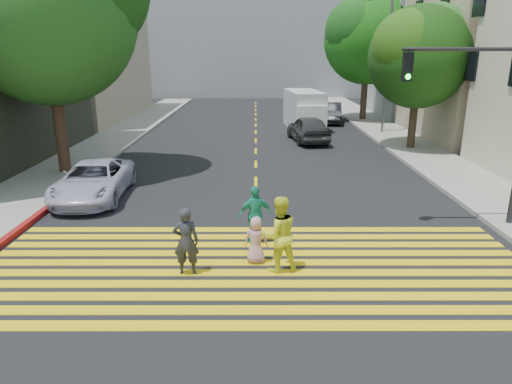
{
  "coord_description": "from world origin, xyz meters",
  "views": [
    {
      "loc": [
        -0.01,
        -8.8,
        5.02
      ],
      "look_at": [
        0.0,
        3.0,
        1.4
      ],
      "focal_mm": 32.0,
      "sensor_mm": 36.0,
      "label": 1
    }
  ],
  "objects_px": {
    "tree_right_far": "(369,35)",
    "white_van": "(305,111)",
    "traffic_signal": "(492,108)",
    "pedestrian_man": "(186,241)",
    "white_sedan": "(94,180)",
    "silver_car": "(297,109)",
    "dark_car_parked": "(330,113)",
    "pedestrian_woman": "(279,234)",
    "tree_right_near": "(421,52)",
    "dark_car_near": "(308,129)",
    "tree_left": "(48,4)",
    "pedestrian_child": "(256,240)",
    "pedestrian_extra": "(256,215)"
  },
  "relations": [
    {
      "from": "tree_right_far",
      "to": "white_van",
      "type": "height_order",
      "value": "tree_right_far"
    },
    {
      "from": "tree_left",
      "to": "dark_car_parked",
      "type": "bearing_deg",
      "value": 47.78
    },
    {
      "from": "pedestrian_woman",
      "to": "silver_car",
      "type": "xyz_separation_m",
      "value": [
        2.77,
        26.99,
        -0.27
      ]
    },
    {
      "from": "dark_car_parked",
      "to": "pedestrian_man",
      "type": "bearing_deg",
      "value": -98.77
    },
    {
      "from": "pedestrian_extra",
      "to": "white_van",
      "type": "xyz_separation_m",
      "value": [
        3.34,
        19.68,
        0.39
      ]
    },
    {
      "from": "white_van",
      "to": "dark_car_parked",
      "type": "bearing_deg",
      "value": 45.27
    },
    {
      "from": "tree_left",
      "to": "white_sedan",
      "type": "xyz_separation_m",
      "value": [
        2.29,
        -3.38,
        -6.16
      ]
    },
    {
      "from": "tree_right_near",
      "to": "dark_car_near",
      "type": "xyz_separation_m",
      "value": [
        -5.3,
        2.31,
        -4.29
      ]
    },
    {
      "from": "pedestrian_woman",
      "to": "white_sedan",
      "type": "height_order",
      "value": "pedestrian_woman"
    },
    {
      "from": "tree_left",
      "to": "traffic_signal",
      "type": "distance_m",
      "value": 16.25
    },
    {
      "from": "white_van",
      "to": "traffic_signal",
      "type": "xyz_separation_m",
      "value": [
        3.23,
        -18.52,
        2.34
      ]
    },
    {
      "from": "pedestrian_man",
      "to": "silver_car",
      "type": "bearing_deg",
      "value": -102.44
    },
    {
      "from": "pedestrian_man",
      "to": "traffic_signal",
      "type": "relative_size",
      "value": 0.3
    },
    {
      "from": "traffic_signal",
      "to": "pedestrian_man",
      "type": "bearing_deg",
      "value": -159.35
    },
    {
      "from": "tree_right_far",
      "to": "silver_car",
      "type": "relative_size",
      "value": 2.03
    },
    {
      "from": "tree_right_near",
      "to": "white_sedan",
      "type": "distance_m",
      "value": 17.08
    },
    {
      "from": "dark_car_parked",
      "to": "silver_car",
      "type": "bearing_deg",
      "value": 135.49
    },
    {
      "from": "dark_car_parked",
      "to": "dark_car_near",
      "type": "bearing_deg",
      "value": -100.52
    },
    {
      "from": "tree_left",
      "to": "tree_right_near",
      "type": "distance_m",
      "value": 17.31
    },
    {
      "from": "dark_car_near",
      "to": "silver_car",
      "type": "distance_m",
      "value": 10.49
    },
    {
      "from": "tree_right_far",
      "to": "white_van",
      "type": "bearing_deg",
      "value": -142.8
    },
    {
      "from": "silver_car",
      "to": "dark_car_parked",
      "type": "xyz_separation_m",
      "value": [
        2.25,
        -2.9,
        0.06
      ]
    },
    {
      "from": "pedestrian_woman",
      "to": "white_van",
      "type": "relative_size",
      "value": 0.34
    },
    {
      "from": "pedestrian_woman",
      "to": "dark_car_near",
      "type": "bearing_deg",
      "value": -114.14
    },
    {
      "from": "tree_right_far",
      "to": "dark_car_near",
      "type": "xyz_separation_m",
      "value": [
        -5.18,
        -8.56,
        -5.47
      ]
    },
    {
      "from": "white_van",
      "to": "dark_car_near",
      "type": "bearing_deg",
      "value": -98.99
    },
    {
      "from": "tree_left",
      "to": "silver_car",
      "type": "xyz_separation_m",
      "value": [
        11.39,
        17.93,
        -6.15
      ]
    },
    {
      "from": "tree_left",
      "to": "pedestrian_woman",
      "type": "relative_size",
      "value": 5.44
    },
    {
      "from": "tree_right_near",
      "to": "white_sedan",
      "type": "relative_size",
      "value": 1.59
    },
    {
      "from": "pedestrian_man",
      "to": "traffic_signal",
      "type": "xyz_separation_m",
      "value": [
        8.19,
        3.0,
        2.72
      ]
    },
    {
      "from": "tree_right_near",
      "to": "pedestrian_woman",
      "type": "relative_size",
      "value": 4.02
    },
    {
      "from": "tree_right_far",
      "to": "tree_right_near",
      "type": "bearing_deg",
      "value": -89.39
    },
    {
      "from": "pedestrian_man",
      "to": "white_sedan",
      "type": "distance_m",
      "value": 7.2
    },
    {
      "from": "tree_right_far",
      "to": "dark_car_parked",
      "type": "relative_size",
      "value": 2.11
    },
    {
      "from": "silver_car",
      "to": "dark_car_near",
      "type": "bearing_deg",
      "value": 89.47
    },
    {
      "from": "tree_right_far",
      "to": "white_van",
      "type": "relative_size",
      "value": 1.67
    },
    {
      "from": "tree_right_near",
      "to": "silver_car",
      "type": "distance_m",
      "value": 14.45
    },
    {
      "from": "pedestrian_woman",
      "to": "dark_car_parked",
      "type": "relative_size",
      "value": 0.42
    },
    {
      "from": "dark_car_parked",
      "to": "white_van",
      "type": "distance_m",
      "value": 3.57
    },
    {
      "from": "tree_left",
      "to": "pedestrian_child",
      "type": "relative_size",
      "value": 8.44
    },
    {
      "from": "white_sedan",
      "to": "pedestrian_man",
      "type": "bearing_deg",
      "value": -57.47
    },
    {
      "from": "tree_right_far",
      "to": "pedestrian_child",
      "type": "xyz_separation_m",
      "value": [
        -8.24,
        -24.65,
        -5.64
      ]
    },
    {
      "from": "tree_right_far",
      "to": "dark_car_near",
      "type": "bearing_deg",
      "value": -121.2
    },
    {
      "from": "pedestrian_woman",
      "to": "pedestrian_extra",
      "type": "xyz_separation_m",
      "value": [
        -0.55,
        1.66,
        -0.12
      ]
    },
    {
      "from": "tree_right_far",
      "to": "pedestrian_extra",
      "type": "bearing_deg",
      "value": -109.42
    },
    {
      "from": "white_sedan",
      "to": "white_van",
      "type": "bearing_deg",
      "value": 56.97
    },
    {
      "from": "pedestrian_extra",
      "to": "silver_car",
      "type": "distance_m",
      "value": 25.56
    },
    {
      "from": "pedestrian_extra",
      "to": "dark_car_parked",
      "type": "bearing_deg",
      "value": -118.0
    },
    {
      "from": "pedestrian_man",
      "to": "white_sedan",
      "type": "bearing_deg",
      "value": -56.82
    },
    {
      "from": "white_van",
      "to": "tree_right_far",
      "type": "bearing_deg",
      "value": 31.45
    }
  ]
}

